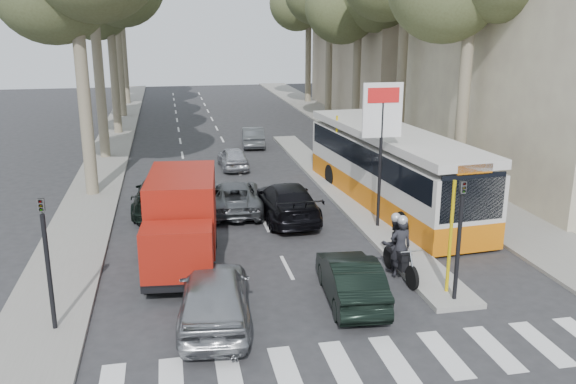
# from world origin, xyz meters

# --- Properties ---
(ground) EXTENTS (120.00, 120.00, 0.00)m
(ground) POSITION_xyz_m (0.00, 0.00, 0.00)
(ground) COLOR #28282B
(ground) RESTS_ON ground
(sidewalk_right) EXTENTS (3.20, 70.00, 0.12)m
(sidewalk_right) POSITION_xyz_m (8.60, 25.00, 0.06)
(sidewalk_right) COLOR gray
(sidewalk_right) RESTS_ON ground
(median_left) EXTENTS (2.40, 64.00, 0.12)m
(median_left) POSITION_xyz_m (-8.00, 28.00, 0.06)
(median_left) COLOR gray
(median_left) RESTS_ON ground
(traffic_island) EXTENTS (1.50, 26.00, 0.16)m
(traffic_island) POSITION_xyz_m (3.25, 11.00, 0.08)
(traffic_island) COLOR gray
(traffic_island) RESTS_ON ground
(building_far) EXTENTS (11.00, 20.00, 16.00)m
(building_far) POSITION_xyz_m (15.50, 34.00, 8.00)
(building_far) COLOR #B7A88E
(building_far) RESTS_ON ground
(billboard) EXTENTS (1.50, 12.10, 5.60)m
(billboard) POSITION_xyz_m (3.25, 5.00, 3.70)
(billboard) COLOR yellow
(billboard) RESTS_ON ground
(traffic_light_island) EXTENTS (0.16, 0.41, 3.60)m
(traffic_light_island) POSITION_xyz_m (3.25, -1.50, 2.49)
(traffic_light_island) COLOR black
(traffic_light_island) RESTS_ON ground
(traffic_light_left) EXTENTS (0.16, 0.41, 3.60)m
(traffic_light_left) POSITION_xyz_m (-7.60, -1.00, 2.49)
(traffic_light_left) COLOR black
(traffic_light_left) RESTS_ON ground
(silver_hatchback) EXTENTS (2.30, 4.78, 1.57)m
(silver_hatchback) POSITION_xyz_m (-3.50, -1.31, 0.79)
(silver_hatchback) COLOR #93959A
(silver_hatchback) RESTS_ON ground
(dark_hatchback) EXTENTS (1.73, 4.15, 1.33)m
(dark_hatchback) POSITION_xyz_m (0.42, -0.72, 0.67)
(dark_hatchback) COLOR black
(dark_hatchback) RESTS_ON ground
(queue_car_a) EXTENTS (2.42, 4.75, 1.28)m
(queue_car_a) POSITION_xyz_m (-1.88, 8.38, 0.64)
(queue_car_a) COLOR #505458
(queue_car_a) RESTS_ON ground
(queue_car_b) EXTENTS (2.20, 5.14, 1.48)m
(queue_car_b) POSITION_xyz_m (0.06, 7.00, 0.74)
(queue_car_b) COLOR black
(queue_car_b) RESTS_ON ground
(queue_car_c) EXTENTS (1.54, 3.54, 1.19)m
(queue_car_c) POSITION_xyz_m (-1.10, 16.03, 0.59)
(queue_car_c) COLOR #ADAFB6
(queue_car_c) RESTS_ON ground
(queue_car_d) EXTENTS (1.63, 3.87, 1.24)m
(queue_car_d) POSITION_xyz_m (0.81, 21.81, 0.62)
(queue_car_d) COLOR #53575B
(queue_car_d) RESTS_ON ground
(queue_car_e) EXTENTS (2.29, 4.96, 1.40)m
(queue_car_e) POSITION_xyz_m (-4.99, 9.00, 0.70)
(queue_car_e) COLOR black
(queue_car_e) RESTS_ON ground
(red_truck) EXTENTS (2.56, 5.70, 2.95)m
(red_truck) POSITION_xyz_m (-4.18, 2.87, 1.56)
(red_truck) COLOR black
(red_truck) RESTS_ON ground
(city_bus) EXTENTS (3.83, 12.80, 3.32)m
(city_bus) POSITION_xyz_m (4.80, 8.00, 1.75)
(city_bus) COLOR #D1670B
(city_bus) RESTS_ON ground
(motorcycle) EXTENTS (0.89, 2.42, 2.05)m
(motorcycle) POSITION_xyz_m (2.39, 0.75, 0.93)
(motorcycle) COLOR black
(motorcycle) RESTS_ON ground
(pedestrian_near) EXTENTS (0.94, 1.00, 1.57)m
(pedestrian_near) POSITION_xyz_m (9.03, 10.60, 0.91)
(pedestrian_near) COLOR #41344E
(pedestrian_near) RESTS_ON sidewalk_right
(pedestrian_far) EXTENTS (1.06, 0.61, 1.55)m
(pedestrian_far) POSITION_xyz_m (10.00, 12.77, 0.89)
(pedestrian_far) COLOR #665D4C
(pedestrian_far) RESTS_ON sidewalk_right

